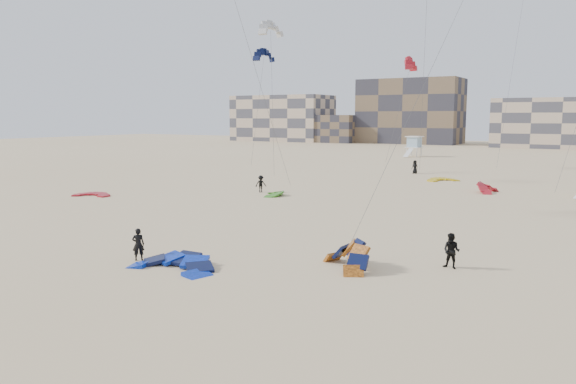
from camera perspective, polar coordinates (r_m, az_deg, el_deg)
The scene contains 19 objects.
ground at distance 31.78m, azimuth -13.31°, elevation -6.35°, with size 320.00×320.00×0.00m, color beige.
kite_ground_blue at distance 29.10m, azimuth -11.55°, elevation -7.60°, with size 4.37×4.49×1.05m, color #0E2EE1, non-canonical shape.
kite_ground_orange at distance 28.75m, azimuth 6.01°, elevation -7.67°, with size 3.34×2.61×2.17m, color orange, non-canonical shape.
kite_ground_red at distance 57.23m, azimuth -19.27°, elevation -0.37°, with size 3.29×3.48×0.43m, color #B01619, non-canonical shape.
kite_ground_green at distance 54.26m, azimuth -1.50°, elevation -0.36°, with size 2.81×2.91×0.83m, color green, non-canonical shape.
kite_ground_red_far at distance 59.77m, azimuth 19.61°, elevation -0.06°, with size 3.00×2.76×1.59m, color #B01619, non-canonical shape.
kite_ground_yellow at distance 69.18m, azimuth 15.42°, elevation 1.11°, with size 3.50×3.67×0.50m, color orange, non-canonical shape.
kitesurfer_main at distance 30.88m, azimuth -14.97°, elevation -5.16°, with size 0.63×0.42×1.74m, color black.
kitesurfer_b at distance 29.45m, azimuth 16.27°, elevation -5.77°, with size 0.88×0.68×1.80m, color black.
kitesurfer_c at distance 56.53m, azimuth -2.78°, elevation 0.83°, with size 1.11×0.64×1.71m, color black.
kitesurfer_e at distance 77.04m, azimuth 12.77°, elevation 2.51°, with size 0.87×0.57×1.79m, color black.
kite_fly_grey at distance 68.79m, azimuth -1.77°, elevation 16.11°, with size 5.32×6.60×18.03m.
kite_fly_navy at distance 78.59m, azimuth -2.46°, elevation 13.59°, with size 3.96×4.19×15.81m.
kite_fly_red at distance 86.71m, azimuth 12.34°, elevation 12.49°, with size 4.25×5.69×15.51m.
lifeguard_tower_far at distance 109.99m, azimuth 12.69°, elevation 4.54°, with size 3.02×5.43×3.86m.
condo_west_a at distance 177.55m, azimuth -0.58°, elevation 7.49°, with size 30.00×15.00×14.00m, color #CBB195.
condo_west_b at distance 164.44m, azimuth 12.32°, elevation 8.00°, with size 28.00×14.00×18.00m, color brown.
condo_mid at distance 152.61m, azimuth 26.30°, elevation 6.30°, with size 32.00×16.00×12.00m, color #CBB195.
condo_fill_left at distance 166.35m, azimuth 5.02°, elevation 6.42°, with size 12.00×10.00×8.00m, color brown.
Camera 1 is at (21.46, -22.18, 7.59)m, focal length 35.00 mm.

